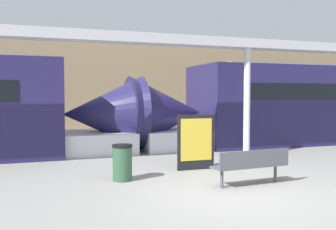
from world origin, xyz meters
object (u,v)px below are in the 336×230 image
at_px(poster_board, 196,142).
at_px(support_column_near, 247,103).
at_px(trash_bin, 122,162).
at_px(bench_near, 252,164).

xyz_separation_m(poster_board, support_column_near, (2.30, 1.31, 0.97)).
xyz_separation_m(trash_bin, support_column_near, (4.40, 1.92, 1.29)).
relative_size(trash_bin, support_column_near, 0.24).
xyz_separation_m(bench_near, support_column_near, (1.85, 3.31, 1.23)).
distance_m(trash_bin, poster_board, 2.21).
height_order(bench_near, support_column_near, support_column_near).
bearing_deg(poster_board, bench_near, -77.15).
bearing_deg(support_column_near, trash_bin, -156.40).
bearing_deg(bench_near, support_column_near, 56.69).
distance_m(bench_near, trash_bin, 2.91).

